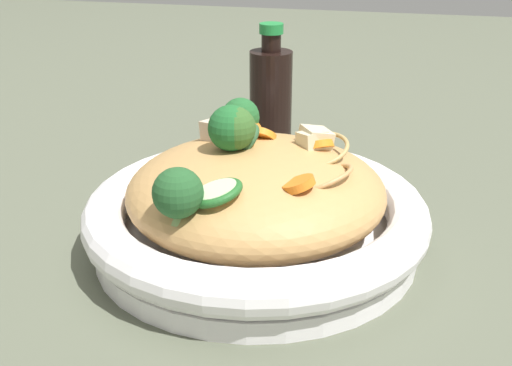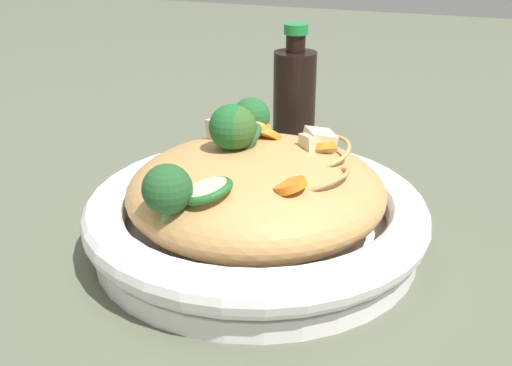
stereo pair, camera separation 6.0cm
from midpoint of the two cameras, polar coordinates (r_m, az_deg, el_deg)
The scene contains 8 objects.
ground_plane at distance 0.63m, azimuth -2.74°, elevation -5.69°, with size 3.00×3.00×0.00m, color #525746.
serving_bowl at distance 0.61m, azimuth -2.79°, elevation -3.27°, with size 0.32×0.32×0.06m.
noodle_heap at distance 0.60m, azimuth -2.81°, elevation -0.76°, with size 0.24×0.24×0.09m.
broccoli_florets at distance 0.59m, azimuth -5.80°, elevation 3.75°, with size 0.07×0.25×0.07m.
carrot_coins at distance 0.61m, azimuth -0.61°, elevation 3.09°, with size 0.11×0.17×0.03m.
zucchini_slices at distance 0.56m, azimuth -5.43°, elevation 1.25°, with size 0.05×0.15×0.04m.
chicken_chunks at distance 0.62m, azimuth -1.82°, elevation 4.04°, with size 0.13×0.05×0.03m.
soy_sauce_bottle at distance 0.87m, azimuth -0.69°, elevation 7.64°, with size 0.06×0.06×0.16m.
Camera 1 is at (0.13, -0.53, 0.30)m, focal length 45.73 mm.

